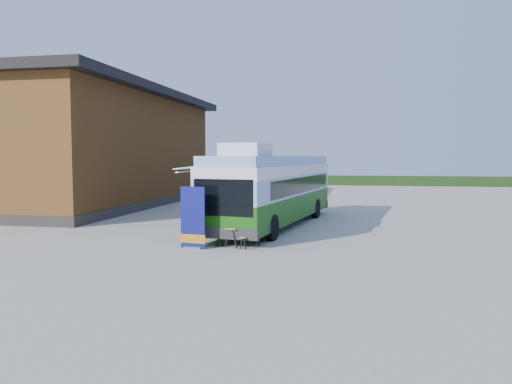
% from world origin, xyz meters
% --- Properties ---
extents(ground, '(100.00, 100.00, 0.00)m').
position_xyz_m(ground, '(0.00, 0.00, 0.00)').
color(ground, '#BCB7AD').
rests_on(ground, ground).
extents(barn, '(9.60, 21.20, 7.50)m').
position_xyz_m(barn, '(-10.50, 10.00, 3.59)').
color(barn, brown).
rests_on(barn, ground).
extents(hedge, '(40.00, 3.00, 1.00)m').
position_xyz_m(hedge, '(8.00, 38.00, 0.50)').
color(hedge, '#264419').
rests_on(hedge, ground).
extents(bus, '(4.23, 12.23, 3.69)m').
position_xyz_m(bus, '(2.18, 2.42, 1.76)').
color(bus, '#256B11').
rests_on(bus, ground).
extents(awning, '(3.22, 4.58, 0.52)m').
position_xyz_m(awning, '(-0.16, 2.11, 2.68)').
color(awning, white).
rests_on(awning, ground).
extents(banner, '(0.93, 0.27, 2.14)m').
position_xyz_m(banner, '(0.37, -3.81, 0.88)').
color(banner, navy).
rests_on(banner, ground).
extents(picnic_table, '(1.50, 1.42, 0.69)m').
position_xyz_m(picnic_table, '(1.78, -3.03, 0.52)').
color(picnic_table, '#A8884F').
rests_on(picnic_table, ground).
extents(person_a, '(0.76, 0.83, 1.89)m').
position_xyz_m(person_a, '(-3.58, 10.70, 0.95)').
color(person_a, '#999999').
rests_on(person_a, ground).
extents(person_b, '(1.10, 1.11, 1.81)m').
position_xyz_m(person_b, '(-0.04, 2.98, 0.91)').
color(person_b, '#999999').
rests_on(person_b, ground).
extents(slurry_tanker, '(2.76, 6.38, 2.39)m').
position_xyz_m(slurry_tanker, '(-5.70, 20.16, 1.38)').
color(slurry_tanker, '#198D25').
rests_on(slurry_tanker, ground).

